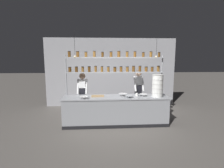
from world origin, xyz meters
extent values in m
plane|color=#5B5651|center=(0.00, 0.00, 0.00)|extent=(40.00, 40.00, 0.00)
cube|color=#939399|center=(0.00, 2.35, 1.50)|extent=(5.76, 0.12, 3.00)
cube|color=gray|center=(0.00, 0.00, 0.44)|extent=(3.30, 0.72, 0.88)
cube|color=#999BA0|center=(0.00, 0.00, 0.90)|extent=(3.36, 0.76, 0.04)
cube|color=black|center=(0.00, -0.36, 0.05)|extent=(3.30, 0.03, 0.10)
cylinder|color=#999BA0|center=(-1.60, 0.33, 1.12)|extent=(0.04, 0.04, 2.23)
cylinder|color=#999BA0|center=(1.60, 0.33, 1.12)|extent=(0.04, 0.04, 2.23)
cube|color=#999BA0|center=(0.00, 0.33, 1.67)|extent=(3.20, 0.28, 0.04)
cylinder|color=#513314|center=(-1.47, 0.33, 1.76)|extent=(0.10, 0.10, 0.15)
cylinder|color=black|center=(-1.47, 0.33, 1.84)|extent=(0.10, 0.10, 0.02)
cylinder|color=#513314|center=(-1.26, 0.33, 1.77)|extent=(0.09, 0.09, 0.16)
cylinder|color=black|center=(-1.26, 0.33, 1.85)|extent=(0.10, 0.10, 0.02)
cylinder|color=brown|center=(-1.06, 0.33, 1.77)|extent=(0.08, 0.08, 0.16)
cylinder|color=black|center=(-1.06, 0.33, 1.85)|extent=(0.09, 0.09, 0.02)
cylinder|color=#513314|center=(-0.85, 0.33, 1.77)|extent=(0.09, 0.09, 0.16)
cylinder|color=black|center=(-0.85, 0.33, 1.86)|extent=(0.09, 0.09, 0.02)
cylinder|color=brown|center=(-0.63, 0.33, 1.78)|extent=(0.08, 0.08, 0.17)
cylinder|color=black|center=(-0.63, 0.33, 1.87)|extent=(0.08, 0.08, 0.02)
cylinder|color=brown|center=(-0.43, 0.33, 1.77)|extent=(0.08, 0.08, 0.16)
cylinder|color=black|center=(-0.43, 0.33, 1.86)|extent=(0.08, 0.08, 0.02)
cylinder|color=brown|center=(-0.22, 0.33, 1.77)|extent=(0.08, 0.08, 0.15)
cylinder|color=black|center=(-0.22, 0.33, 1.85)|extent=(0.08, 0.08, 0.02)
cylinder|color=brown|center=(0.00, 0.33, 1.76)|extent=(0.10, 0.10, 0.14)
cylinder|color=black|center=(0.00, 0.33, 1.84)|extent=(0.10, 0.10, 0.02)
cylinder|color=brown|center=(0.20, 0.33, 1.77)|extent=(0.09, 0.09, 0.16)
cylinder|color=black|center=(0.20, 0.33, 1.86)|extent=(0.10, 0.10, 0.02)
cylinder|color=brown|center=(0.42, 0.33, 1.76)|extent=(0.09, 0.09, 0.15)
cylinder|color=black|center=(0.42, 0.33, 1.85)|extent=(0.10, 0.10, 0.02)
cylinder|color=brown|center=(0.63, 0.33, 1.77)|extent=(0.10, 0.10, 0.17)
cylinder|color=black|center=(0.63, 0.33, 1.87)|extent=(0.10, 0.10, 0.02)
cylinder|color=brown|center=(0.84, 0.33, 1.78)|extent=(0.09, 0.09, 0.17)
cylinder|color=black|center=(0.84, 0.33, 1.87)|extent=(0.09, 0.09, 0.02)
cylinder|color=brown|center=(1.05, 0.33, 1.76)|extent=(0.10, 0.10, 0.15)
cylinder|color=black|center=(1.05, 0.33, 1.85)|extent=(0.10, 0.10, 0.02)
cylinder|color=brown|center=(1.26, 0.33, 1.76)|extent=(0.09, 0.09, 0.14)
cylinder|color=black|center=(1.26, 0.33, 1.84)|extent=(0.09, 0.09, 0.02)
cylinder|color=brown|center=(1.47, 0.33, 1.78)|extent=(0.09, 0.09, 0.17)
cylinder|color=black|center=(1.47, 0.33, 1.87)|extent=(0.09, 0.09, 0.02)
cube|color=#999BA0|center=(0.00, 0.33, 2.15)|extent=(3.20, 0.28, 0.04)
cylinder|color=brown|center=(-1.47, 0.33, 2.25)|extent=(0.09, 0.09, 0.17)
cylinder|color=black|center=(-1.47, 0.33, 2.35)|extent=(0.09, 0.09, 0.02)
cylinder|color=brown|center=(-1.21, 0.33, 2.26)|extent=(0.10, 0.10, 0.17)
cylinder|color=black|center=(-1.21, 0.33, 2.35)|extent=(0.10, 0.10, 0.02)
cylinder|color=brown|center=(-0.94, 0.33, 2.25)|extent=(0.09, 0.09, 0.15)
cylinder|color=black|center=(-0.94, 0.33, 2.33)|extent=(0.09, 0.09, 0.02)
cylinder|color=brown|center=(-0.67, 0.33, 2.26)|extent=(0.09, 0.09, 0.18)
cylinder|color=black|center=(-0.67, 0.33, 2.36)|extent=(0.09, 0.09, 0.02)
cylinder|color=#513314|center=(-0.40, 0.33, 2.24)|extent=(0.08, 0.08, 0.15)
cylinder|color=black|center=(-0.40, 0.33, 2.33)|extent=(0.08, 0.08, 0.02)
cylinder|color=brown|center=(-0.13, 0.33, 2.25)|extent=(0.09, 0.09, 0.16)
cylinder|color=black|center=(-0.13, 0.33, 2.34)|extent=(0.09, 0.09, 0.02)
cylinder|color=brown|center=(0.13, 0.33, 2.26)|extent=(0.10, 0.10, 0.18)
cylinder|color=black|center=(0.13, 0.33, 2.36)|extent=(0.10, 0.10, 0.02)
cylinder|color=brown|center=(0.40, 0.33, 2.25)|extent=(0.09, 0.09, 0.17)
cylinder|color=black|center=(0.40, 0.33, 2.35)|extent=(0.09, 0.09, 0.02)
cylinder|color=brown|center=(0.66, 0.33, 2.26)|extent=(0.09, 0.09, 0.17)
cylinder|color=black|center=(0.66, 0.33, 2.35)|extent=(0.09, 0.09, 0.02)
cylinder|color=brown|center=(0.94, 0.33, 2.24)|extent=(0.08, 0.08, 0.14)
cylinder|color=black|center=(0.94, 0.33, 2.32)|extent=(0.09, 0.09, 0.02)
cylinder|color=brown|center=(1.20, 0.33, 2.25)|extent=(0.09, 0.09, 0.17)
cylinder|color=black|center=(1.20, 0.33, 2.35)|extent=(0.09, 0.09, 0.02)
cylinder|color=brown|center=(1.48, 0.33, 2.24)|extent=(0.08, 0.08, 0.15)
cylinder|color=black|center=(1.48, 0.33, 2.33)|extent=(0.09, 0.09, 0.02)
cylinder|color=black|center=(-1.18, 0.56, 0.39)|extent=(0.11, 0.11, 0.79)
cylinder|color=black|center=(-1.02, 0.54, 0.39)|extent=(0.11, 0.11, 0.79)
cube|color=black|center=(-1.10, 0.55, 0.96)|extent=(0.23, 0.19, 0.34)
cube|color=white|center=(-1.10, 0.55, 1.26)|extent=(0.23, 0.20, 0.28)
sphere|color=#A37A5B|center=(-1.10, 0.55, 1.53)|extent=(0.21, 0.21, 0.21)
cylinder|color=white|center=(-1.25, 0.50, 1.17)|extent=(0.09, 0.25, 0.52)
cylinder|color=white|center=(-0.96, 0.48, 1.17)|extent=(0.09, 0.25, 0.52)
cylinder|color=black|center=(0.81, 0.70, 0.41)|extent=(0.11, 0.11, 0.83)
cylinder|color=black|center=(0.97, 0.72, 0.41)|extent=(0.11, 0.11, 0.83)
cube|color=black|center=(0.89, 0.71, 1.00)|extent=(0.24, 0.20, 0.36)
cube|color=white|center=(0.89, 0.71, 1.33)|extent=(0.24, 0.21, 0.29)
sphere|color=beige|center=(0.89, 0.71, 1.60)|extent=(0.22, 0.22, 0.22)
cylinder|color=white|center=(0.75, 0.63, 1.23)|extent=(0.10, 0.26, 0.54)
cylinder|color=white|center=(1.04, 0.67, 1.23)|extent=(0.10, 0.26, 0.54)
cylinder|color=white|center=(1.32, -0.10, 0.98)|extent=(0.34, 0.34, 0.13)
cylinder|color=silver|center=(1.32, -0.10, 1.06)|extent=(0.36, 0.36, 0.01)
cylinder|color=white|center=(1.32, -0.10, 1.13)|extent=(0.34, 0.34, 0.13)
cylinder|color=silver|center=(1.32, -0.10, 1.20)|extent=(0.36, 0.36, 0.01)
cylinder|color=white|center=(1.32, -0.10, 1.27)|extent=(0.34, 0.34, 0.13)
cylinder|color=silver|center=(1.32, -0.10, 1.34)|extent=(0.36, 0.36, 0.01)
cylinder|color=white|center=(1.32, -0.10, 1.41)|extent=(0.34, 0.34, 0.13)
cylinder|color=silver|center=(1.32, -0.10, 1.48)|extent=(0.36, 0.36, 0.01)
cylinder|color=white|center=(1.32, -0.10, 1.55)|extent=(0.34, 0.34, 0.13)
cylinder|color=silver|center=(1.32, -0.10, 1.62)|extent=(0.36, 0.36, 0.01)
cube|color=#A88456|center=(-0.57, 0.06, 0.93)|extent=(0.40, 0.26, 0.02)
cylinder|color=white|center=(0.89, -0.02, 0.93)|extent=(0.12, 0.12, 0.01)
cone|color=white|center=(0.89, -0.02, 0.96)|extent=(0.26, 0.26, 0.07)
cylinder|color=white|center=(-0.98, -0.25, 0.93)|extent=(0.12, 0.12, 0.01)
cone|color=white|center=(-0.98, -0.25, 0.96)|extent=(0.26, 0.26, 0.07)
cylinder|color=white|center=(0.24, 0.06, 0.93)|extent=(0.13, 0.13, 0.01)
cone|color=white|center=(0.24, 0.06, 0.96)|extent=(0.28, 0.28, 0.08)
cylinder|color=#B2B7BC|center=(0.40, -0.20, 0.93)|extent=(0.11, 0.11, 0.01)
cone|color=#B2B7BC|center=(0.40, -0.20, 0.95)|extent=(0.23, 0.23, 0.06)
cylinder|color=silver|center=(0.70, 0.06, 0.97)|extent=(0.08, 0.08, 0.09)
cylinder|color=black|center=(-1.25, 0.00, 2.56)|extent=(0.01, 0.01, 0.77)
sphere|color=#F9E5B2|center=(-1.25, 0.00, 2.18)|extent=(0.07, 0.07, 0.07)
cylinder|color=black|center=(1.28, 0.00, 2.56)|extent=(0.01, 0.01, 0.77)
sphere|color=#F9E5B2|center=(1.28, 0.00, 2.18)|extent=(0.07, 0.07, 0.07)
camera|label=1|loc=(-0.48, -5.44, 2.14)|focal=28.00mm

